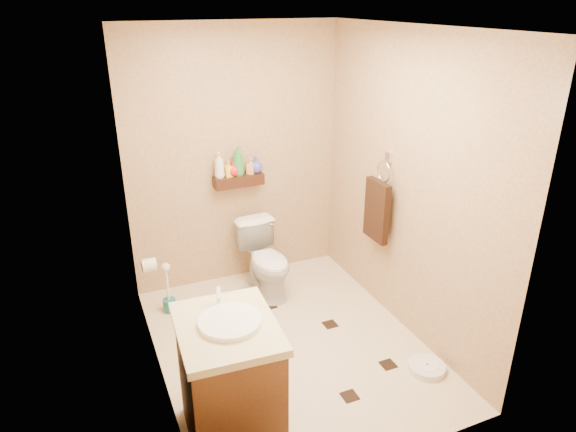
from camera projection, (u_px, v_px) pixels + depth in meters
name	position (u px, v px, depth m)	size (l,w,h in m)	color
ground	(289.00, 344.00, 4.12)	(2.50, 2.50, 0.00)	beige
wall_back	(235.00, 159.00, 4.70)	(2.00, 0.04, 2.40)	tan
wall_front	(388.00, 291.00, 2.59)	(2.00, 0.04, 2.40)	tan
wall_left	(146.00, 229.00, 3.28)	(0.04, 2.50, 2.40)	tan
wall_right	(406.00, 187.00, 4.01)	(0.04, 2.50, 2.40)	tan
ceiling	(290.00, 27.00, 3.18)	(2.00, 2.50, 0.02)	white
wall_shelf	(239.00, 180.00, 4.71)	(0.46, 0.14, 0.10)	#3E2110
floor_accents	(297.00, 344.00, 4.12)	(1.28, 1.39, 0.01)	black
toilet	(266.00, 260.00, 4.74)	(0.37, 0.65, 0.67)	white
vanity	(230.00, 381.00, 3.10)	(0.61, 0.72, 0.97)	brown
bathroom_scale	(427.00, 367.00, 3.82)	(0.35, 0.35, 0.05)	silver
toilet_brush	(168.00, 295.00, 4.49)	(0.11, 0.11, 0.48)	#1A6A67
towel_ring	(377.00, 208.00, 4.29)	(0.12, 0.30, 0.76)	silver
toilet_paper	(149.00, 265.00, 4.09)	(0.12, 0.11, 0.12)	silver
bottle_a	(219.00, 165.00, 4.58)	(0.09, 0.09, 0.24)	white
bottle_b	(228.00, 169.00, 4.62)	(0.07, 0.07, 0.15)	yellow
bottle_c	(234.00, 168.00, 4.64)	(0.11, 0.11, 0.14)	red
bottle_d	(238.00, 161.00, 4.64)	(0.10, 0.10, 0.27)	#2E8B3C
bottle_e	(251.00, 166.00, 4.70)	(0.07, 0.07, 0.15)	#F9AA53
bottle_f	(256.00, 165.00, 4.72)	(0.12, 0.12, 0.16)	#4344A9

